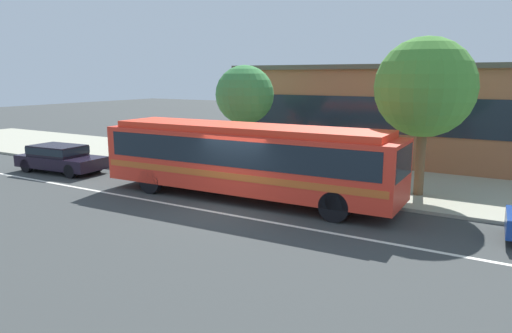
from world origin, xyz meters
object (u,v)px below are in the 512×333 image
transit_bus (246,156)px  bus_stop_sign (356,157)px  street_tree_near_stop (245,95)px  pedestrian_standing_by_tree (245,159)px  sedan_behind_bus (60,157)px  pedestrian_waiting_near_sign (231,158)px  pedestrian_walking_along_curb (199,147)px  street_tree_mid_block (425,88)px

transit_bus → bus_stop_sign: bearing=29.3°
street_tree_near_stop → pedestrian_standing_by_tree: bearing=-57.6°
sedan_behind_bus → pedestrian_standing_by_tree: 9.30m
sedan_behind_bus → bus_stop_sign: bus_stop_sign is taller
pedestrian_waiting_near_sign → pedestrian_walking_along_curb: bearing=154.1°
street_tree_mid_block → pedestrian_waiting_near_sign: bearing=-168.8°
pedestrian_waiting_near_sign → street_tree_near_stop: bearing=110.3°
sedan_behind_bus → pedestrian_standing_by_tree: bearing=15.2°
sedan_behind_bus → bus_stop_sign: (13.90, 2.27, 0.88)m
sedan_behind_bus → pedestrian_waiting_near_sign: size_ratio=2.79×
pedestrian_waiting_near_sign → pedestrian_standing_by_tree: size_ratio=1.00×
transit_bus → street_tree_near_stop: bearing=122.6°
sedan_behind_bus → street_tree_mid_block: 16.68m
pedestrian_standing_by_tree → bus_stop_sign: bus_stop_sign is taller
pedestrian_waiting_near_sign → street_tree_near_stop: (-0.99, 2.68, 2.56)m
pedestrian_walking_along_curb → street_tree_near_stop: (1.75, 1.35, 2.47)m
pedestrian_walking_along_curb → pedestrian_standing_by_tree: bearing=-19.6°
pedestrian_walking_along_curb → street_tree_mid_block: (10.26, 0.16, 2.97)m
pedestrian_standing_by_tree → sedan_behind_bus: bearing=-164.8°
pedestrian_standing_by_tree → bus_stop_sign: 4.96m
transit_bus → pedestrian_standing_by_tree: bearing=122.8°
street_tree_mid_block → bus_stop_sign: bearing=-142.4°
pedestrian_walking_along_curb → transit_bus: bearing=-35.2°
sedan_behind_bus → street_tree_mid_block: street_tree_mid_block is taller
pedestrian_waiting_near_sign → bus_stop_sign: 5.58m
pedestrian_standing_by_tree → street_tree_near_stop: bearing=122.4°
transit_bus → pedestrian_standing_by_tree: transit_bus is taller
bus_stop_sign → pedestrian_standing_by_tree: bearing=178.1°
pedestrian_waiting_near_sign → street_tree_mid_block: bearing=11.2°
pedestrian_waiting_near_sign → street_tree_near_stop: 3.84m
street_tree_near_stop → bus_stop_sign: bearing=-22.5°
sedan_behind_bus → pedestrian_walking_along_curb: bearing=32.9°
transit_bus → street_tree_mid_block: 7.00m
transit_bus → pedestrian_standing_by_tree: (-1.39, 2.15, -0.55)m
pedestrian_walking_along_curb → pedestrian_standing_by_tree: 3.56m
pedestrian_waiting_near_sign → pedestrian_standing_by_tree: pedestrian_standing_by_tree is taller
pedestrian_standing_by_tree → transit_bus: bearing=-57.2°
pedestrian_standing_by_tree → street_tree_near_stop: (-1.61, 2.54, 2.56)m
bus_stop_sign → street_tree_near_stop: street_tree_near_stop is taller
transit_bus → pedestrian_walking_along_curb: (-4.74, 3.35, -0.46)m
pedestrian_waiting_near_sign → pedestrian_standing_by_tree: 0.63m
pedestrian_waiting_near_sign → bus_stop_sign: bearing=-0.3°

